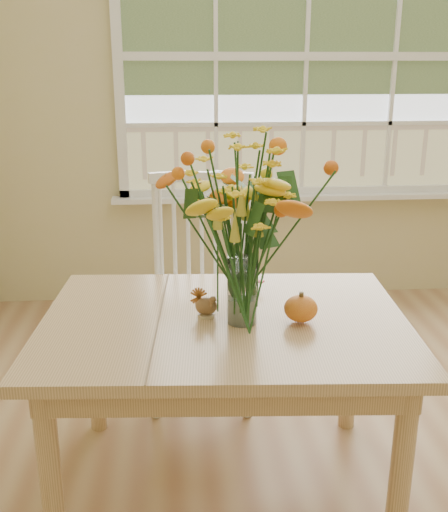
{
  "coord_description": "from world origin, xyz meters",
  "views": [
    {
      "loc": [
        -0.81,
        -1.54,
        1.52
      ],
      "look_at": [
        -0.65,
        0.37,
        0.9
      ],
      "focal_mm": 42.0,
      "sensor_mm": 36.0,
      "label": 1
    }
  ],
  "objects": [
    {
      "name": "window",
      "position": [
        0.0,
        2.21,
        1.53
      ],
      "size": [
        2.42,
        0.12,
        1.74
      ],
      "color": "silver",
      "rests_on": "wall_back"
    },
    {
      "name": "wall_back",
      "position": [
        0.0,
        2.25,
        1.35
      ],
      "size": [
        4.0,
        0.02,
        2.7
      ],
      "primitive_type": "cube",
      "color": "#D5C888",
      "rests_on": "floor"
    },
    {
      "name": "flower_vase",
      "position": [
        -0.59,
        0.32,
        1.02
      ],
      "size": [
        0.48,
        0.48,
        0.57
      ],
      "color": "white",
      "rests_on": "dining_table"
    },
    {
      "name": "dining_table",
      "position": [
        -0.65,
        0.35,
        0.58
      ],
      "size": [
        1.32,
        0.98,
        0.68
      ],
      "rotation": [
        0.0,
        0.0,
        -0.06
      ],
      "color": "tan",
      "rests_on": "floor"
    },
    {
      "name": "turkey_figurine",
      "position": [
        -0.71,
        0.37,
        0.71
      ],
      "size": [
        0.08,
        0.07,
        0.1
      ],
      "rotation": [
        0.0,
        0.0,
        -0.18
      ],
      "color": "#CCB78C",
      "rests_on": "dining_table"
    },
    {
      "name": "windsor_chair",
      "position": [
        -0.7,
        1.07,
        0.57
      ],
      "size": [
        0.5,
        0.48,
        1.02
      ],
      "rotation": [
        0.0,
        0.0,
        -0.07
      ],
      "color": "white",
      "rests_on": "floor"
    },
    {
      "name": "pumpkin",
      "position": [
        -0.39,
        0.3,
        0.72
      ],
      "size": [
        0.11,
        0.11,
        0.09
      ],
      "primitive_type": "ellipsoid",
      "color": "#D14D18",
      "rests_on": "dining_table"
    },
    {
      "name": "dark_gourd",
      "position": [
        -0.56,
        0.64,
        0.71
      ],
      "size": [
        0.13,
        0.08,
        0.07
      ],
      "color": "#38160F",
      "rests_on": "dining_table"
    }
  ]
}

